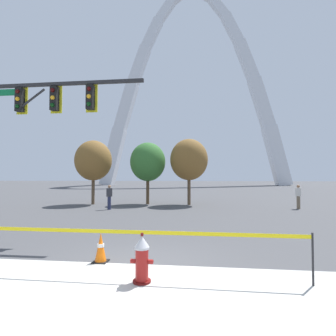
{
  "coord_description": "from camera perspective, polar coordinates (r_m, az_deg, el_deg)",
  "views": [
    {
      "loc": [
        1.31,
        -6.03,
        2.12
      ],
      "look_at": [
        0.06,
        5.0,
        2.5
      ],
      "focal_mm": 27.57,
      "sensor_mm": 36.0,
      "label": 1
    }
  ],
  "objects": [
    {
      "name": "traffic_signal_gantry",
      "position": [
        11.24,
        -28.56,
        9.29
      ],
      "size": [
        6.42,
        0.44,
        6.0
      ],
      "color": "#232326",
      "rests_on": "ground"
    },
    {
      "name": "monument_arch",
      "position": [
        68.56,
        5.27,
        15.11
      ],
      "size": [
        47.84,
        3.19,
        51.48
      ],
      "color": "silver",
      "rests_on": "ground"
    },
    {
      "name": "ground_plane",
      "position": [
        6.52,
        -5.86,
        -20.94
      ],
      "size": [
        240.0,
        240.0,
        0.0
      ],
      "primitive_type": "plane",
      "color": "#474749"
    },
    {
      "name": "tree_far_left",
      "position": [
        20.74,
        -16.17,
        1.58
      ],
      "size": [
        2.82,
        2.82,
        4.93
      ],
      "color": "brown",
      "rests_on": "ground"
    },
    {
      "name": "tree_center_left",
      "position": [
        19.64,
        4.65,
        1.84
      ],
      "size": [
        2.86,
        2.86,
        5.0
      ],
      "color": "brown",
      "rests_on": "ground"
    },
    {
      "name": "pedestrian_walking_left",
      "position": [
        19.17,
        26.87,
        -5.64
      ],
      "size": [
        0.39,
        0.32,
        1.59
      ],
      "color": "brown",
      "rests_on": "ground"
    },
    {
      "name": "caution_tape_barrier",
      "position": [
        5.69,
        -5.56,
        -16.13
      ],
      "size": [
        6.8,
        0.1,
        1.03
      ],
      "color": "#232326",
      "rests_on": "ground"
    },
    {
      "name": "pedestrian_standing_center",
      "position": [
        17.21,
        -12.86,
        -6.25
      ],
      "size": [
        0.39,
        0.35,
        1.59
      ],
      "color": "#232847",
      "rests_on": "ground"
    },
    {
      "name": "traffic_cone_by_hydrant",
      "position": [
        6.92,
        -14.66,
        -16.66
      ],
      "size": [
        0.36,
        0.36,
        0.73
      ],
      "color": "black",
      "rests_on": "ground"
    },
    {
      "name": "fire_hydrant",
      "position": [
        5.53,
        -5.77,
        -19.39
      ],
      "size": [
        0.46,
        0.48,
        0.99
      ],
      "color": "#5E0F0D",
      "rests_on": "ground"
    },
    {
      "name": "tree_left_mid",
      "position": [
        20.09,
        -4.49,
        1.34
      ],
      "size": [
        2.73,
        2.73,
        4.79
      ],
      "color": "brown",
      "rests_on": "ground"
    }
  ]
}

